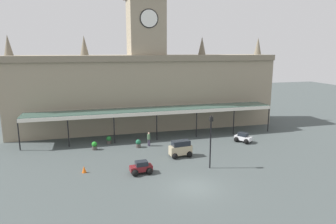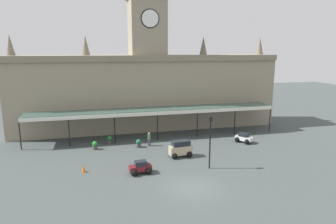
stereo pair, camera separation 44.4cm
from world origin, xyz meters
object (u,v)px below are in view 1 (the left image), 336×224
Objects in this scene: planter_by_canopy at (94,146)px; pedestrian_beside_cars at (149,139)px; car_beige_van at (181,149)px; car_white_sedan at (243,138)px; planter_near_kerb at (109,140)px; car_maroon_sedan at (141,168)px; victorian_lamppost at (211,136)px; planter_forecourt_centre at (138,143)px; traffic_cone at (84,169)px.

pedestrian_beside_cars is at bearing -2.18° from planter_by_canopy.
planter_by_canopy is (-6.30, 0.24, -0.42)m from pedestrian_beside_cars.
car_beige_van reaches higher than planter_by_canopy.
car_white_sedan reaches higher than planter_near_kerb.
planter_near_kerb is at bearing 102.94° from car_maroon_sedan.
victorian_lamppost is at bearing -38.41° from planter_by_canopy.
planter_forecourt_centre is at bearing 174.31° from car_white_sedan.
traffic_cone is (-7.39, -6.25, -0.59)m from pedestrian_beside_cars.
victorian_lamppost is at bearing -9.52° from traffic_cone.
car_maroon_sedan is at bearing -145.36° from car_beige_van.
victorian_lamppost reaches higher than planter_forecourt_centre.
car_maroon_sedan reaches higher than planter_by_canopy.
car_white_sedan reaches higher than planter_by_canopy.
car_white_sedan reaches higher than planter_forecourt_centre.
pedestrian_beside_cars is at bearing 40.24° from traffic_cone.
car_white_sedan is at bearing 18.18° from car_beige_van.
car_beige_van is at bearing -27.87° from planter_by_canopy.
traffic_cone is 0.67× the size of planter_near_kerb.
car_beige_van is 5.76m from planter_forecourt_centre.
planter_forecourt_centre is (-3.88, 4.25, -0.32)m from car_beige_van.
pedestrian_beside_cars reaches higher than planter_near_kerb.
car_beige_van is 2.58× the size of planter_by_canopy.
planter_forecourt_centre is at bearing -35.23° from planter_near_kerb.
car_beige_van reaches higher than planter_forecourt_centre.
victorian_lamppost reaches higher than traffic_cone.
car_white_sedan is 15.24m from car_maroon_sedan.
victorian_lamppost reaches higher than car_maroon_sedan.
planter_by_canopy and planter_near_kerb have the same top height.
planter_forecourt_centre is (6.08, 6.05, 0.17)m from traffic_cone.
pedestrian_beside_cars is 1.39m from planter_forecourt_centre.
victorian_lamppost reaches higher than pedestrian_beside_cars.
victorian_lamppost is 5.46× the size of planter_by_canopy.
victorian_lamppost reaches higher than car_beige_van.
planter_forecourt_centre is (4.99, -0.44, 0.00)m from planter_by_canopy.
planter_near_kerb is (-16.15, 3.57, -0.01)m from car_white_sedan.
planter_by_canopy is 5.01m from planter_forecourt_centre.
car_white_sedan is 9.51m from car_beige_van.
planter_near_kerb is 3.97m from planter_forecourt_centre.
planter_by_canopy is (-10.68, 8.46, -2.74)m from victorian_lamppost.
car_beige_van reaches higher than traffic_cone.
car_maroon_sedan reaches higher than planter_near_kerb.
planter_by_canopy is 2.55m from planter_near_kerb.
car_beige_van is at bearing 10.25° from traffic_cone.
traffic_cone is 6.58m from planter_by_canopy.
victorian_lamppost is (4.37, -8.22, 2.32)m from pedestrian_beside_cars.
car_white_sedan is 19.57m from traffic_cone.
planter_near_kerb is at bearing 167.52° from car_white_sedan.
car_maroon_sedan is at bearing -16.86° from traffic_cone.
traffic_cone is (-18.98, -4.76, -0.18)m from car_white_sedan.
car_maroon_sedan reaches higher than traffic_cone.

